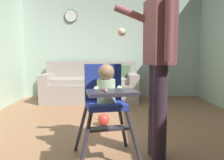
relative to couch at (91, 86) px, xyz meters
name	(u,v)px	position (x,y,z in m)	size (l,w,h in m)	color
ground	(115,148)	(0.47, -2.49, -0.38)	(5.75, 7.55, 0.10)	#9B6B49
wall_far	(112,41)	(0.47, 0.52, 0.99)	(4.95, 0.06, 2.64)	#B2C9BA
couch	(91,86)	(0.00, 0.00, 0.00)	(2.02, 0.86, 0.86)	#9D938C
high_chair	(106,94)	(0.37, -2.87, 0.31)	(0.71, 0.81, 0.94)	#322F3A
adult_standing	(158,58)	(0.87, -2.81, 0.65)	(0.56, 0.50, 1.72)	#342533
toy_ball	(104,119)	(0.33, -1.77, -0.25)	(0.17, 0.17, 0.17)	#D13D33
wall_clock	(71,16)	(-0.49, 0.48, 1.57)	(0.29, 0.04, 0.29)	white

